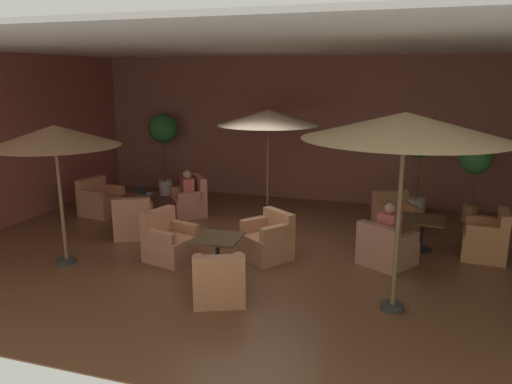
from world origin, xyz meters
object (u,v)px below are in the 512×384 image
at_px(armchair_mid_center_south, 394,218).
at_px(armchair_front_left_east, 134,222).
at_px(armchair_front_left_south, 190,202).
at_px(iced_drink_cup, 143,191).
at_px(cafe_table_front_right, 217,245).
at_px(patron_blue_shirt, 389,225).
at_px(armchair_front_right_south, 268,241).
at_px(cafe_table_mid_center, 422,226).
at_px(patio_umbrella_center_beige, 55,137).
at_px(potted_tree_mid_left, 475,166).
at_px(patio_umbrella_near_wall, 405,127).
at_px(potted_tree_left_corner, 419,158).
at_px(armchair_front_right_north, 170,242).
at_px(armchair_mid_center_east, 487,240).
at_px(armchair_mid_center_north, 386,248).
at_px(potted_tree_mid_right, 163,135).
at_px(patron_by_window, 187,185).
at_px(open_laptop, 142,192).
at_px(armchair_front_right_east, 219,282).
at_px(armchair_front_left_north, 101,201).
at_px(cafe_table_front_left, 140,202).
at_px(patio_umbrella_tall_red, 268,118).

bearing_deg(armchair_mid_center_south, armchair_front_left_east, -159.20).
bearing_deg(armchair_front_left_south, iced_drink_cup, -141.66).
bearing_deg(cafe_table_front_right, patron_blue_shirt, 24.71).
height_order(armchair_front_right_south, cafe_table_mid_center, armchair_front_right_south).
relative_size(patio_umbrella_center_beige, potted_tree_mid_left, 1.36).
relative_size(cafe_table_front_right, cafe_table_mid_center, 0.97).
bearing_deg(cafe_table_front_right, patio_umbrella_center_beige, -171.03).
bearing_deg(patron_blue_shirt, patio_umbrella_near_wall, -84.72).
bearing_deg(potted_tree_left_corner, armchair_front_right_north, -133.85).
xyz_separation_m(cafe_table_front_right, patio_umbrella_center_beige, (-2.67, -0.42, 1.74)).
relative_size(armchair_front_left_south, patio_umbrella_near_wall, 0.39).
distance_m(cafe_table_front_right, armchair_mid_center_east, 4.78).
height_order(armchair_mid_center_north, patron_blue_shirt, patron_blue_shirt).
bearing_deg(patio_umbrella_center_beige, armchair_front_right_south, 21.04).
relative_size(potted_tree_mid_right, patron_by_window, 3.48).
distance_m(armchair_mid_center_east, potted_tree_mid_left, 2.51).
bearing_deg(patio_umbrella_near_wall, armchair_mid_center_north, 96.11).
bearing_deg(armchair_mid_center_east, armchair_front_left_east, -172.97).
bearing_deg(potted_tree_left_corner, open_laptop, -158.08).
xyz_separation_m(armchair_front_right_north, armchair_mid_center_south, (3.73, 2.83, -0.02)).
bearing_deg(armchair_front_right_north, cafe_table_mid_center, 23.58).
xyz_separation_m(armchair_front_right_east, patio_umbrella_center_beige, (-3.07, 0.55, 1.92)).
bearing_deg(armchair_front_left_north, potted_tree_mid_left, 13.37).
xyz_separation_m(armchair_front_left_south, potted_tree_left_corner, (5.03, 1.64, 1.02)).
distance_m(cafe_table_front_left, cafe_table_mid_center, 6.01).
xyz_separation_m(patio_umbrella_tall_red, potted_tree_left_corner, (3.22, 1.38, -0.94)).
relative_size(armchair_front_right_east, patio_umbrella_near_wall, 0.36).
xyz_separation_m(cafe_table_front_right, open_laptop, (-2.70, 2.26, 0.19)).
xyz_separation_m(armchair_front_left_east, patron_by_window, (0.38, 1.74, 0.40)).
bearing_deg(cafe_table_mid_center, armchair_front_left_south, 170.64).
bearing_deg(patio_umbrella_near_wall, cafe_table_front_right, 169.87).
xyz_separation_m(cafe_table_front_left, patio_umbrella_near_wall, (5.60, -2.75, 2.12)).
distance_m(armchair_front_left_north, cafe_table_mid_center, 7.15).
relative_size(cafe_table_mid_center, armchair_mid_center_south, 0.82).
bearing_deg(patron_by_window, armchair_front_left_north, -164.83).
bearing_deg(armchair_front_left_south, patron_by_window, -140.92).
bearing_deg(open_laptop, cafe_table_front_right, -39.88).
xyz_separation_m(armchair_front_right_east, patio_umbrella_tall_red, (-0.49, 4.20, 1.99)).
distance_m(armchair_mid_center_east, patron_blue_shirt, 1.88).
xyz_separation_m(cafe_table_front_left, armchair_mid_center_east, (7.11, -0.23, -0.09)).
height_order(cafe_table_front_right, armchair_front_right_north, armchair_front_right_north).
bearing_deg(cafe_table_front_right, potted_tree_mid_right, 126.23).
relative_size(patio_umbrella_center_beige, iced_drink_cup, 21.83).
xyz_separation_m(armchair_front_right_east, armchair_front_right_south, (0.21, 1.81, 0.04)).
relative_size(armchair_front_right_east, patron_by_window, 1.54).
bearing_deg(patio_umbrella_tall_red, potted_tree_left_corner, 23.17).
height_order(cafe_table_front_right, cafe_table_mid_center, same).
height_order(armchair_front_left_south, cafe_table_front_right, armchair_front_left_south).
bearing_deg(potted_tree_mid_left, armchair_front_left_south, -167.41).
distance_m(armchair_front_right_north, potted_tree_mid_left, 6.77).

